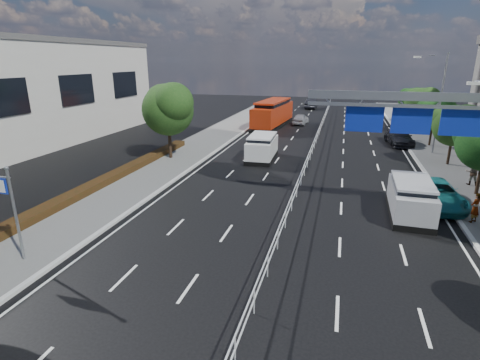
% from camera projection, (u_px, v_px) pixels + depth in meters
% --- Properties ---
extents(ground, '(160.00, 160.00, 0.00)m').
position_uv_depth(ground, '(259.00, 300.00, 13.75)').
color(ground, black).
rests_on(ground, ground).
extents(sidewalk_near, '(5.00, 140.00, 0.14)m').
position_uv_depth(sidewalk_near, '(6.00, 257.00, 16.60)').
color(sidewalk_near, slate).
rests_on(sidewalk_near, ground).
extents(kerb_near, '(0.25, 140.00, 0.15)m').
position_uv_depth(kerb_near, '(53.00, 265.00, 15.98)').
color(kerb_near, silver).
rests_on(kerb_near, ground).
extents(median_fence, '(0.05, 85.00, 1.02)m').
position_uv_depth(median_fence, '(312.00, 150.00, 34.25)').
color(median_fence, silver).
rests_on(median_fence, ground).
extents(hedge_near, '(1.00, 36.00, 0.44)m').
position_uv_depth(hedge_near, '(53.00, 206.00, 21.55)').
color(hedge_near, black).
rests_on(hedge_near, sidewalk_near).
extents(toilet_sign, '(1.62, 0.18, 4.34)m').
position_uv_depth(toilet_sign, '(3.00, 197.00, 15.58)').
color(toilet_sign, gray).
rests_on(toilet_sign, ground).
extents(overhead_gantry, '(10.24, 0.38, 7.45)m').
position_uv_depth(overhead_gantry, '(428.00, 116.00, 19.58)').
color(overhead_gantry, gray).
rests_on(overhead_gantry, ground).
extents(streetlight_far, '(2.78, 2.40, 9.00)m').
position_uv_depth(streetlight_far, '(437.00, 97.00, 33.41)').
color(streetlight_far, gray).
rests_on(streetlight_far, ground).
extents(near_tree_back, '(4.84, 4.51, 6.69)m').
position_uv_depth(near_tree_back, '(168.00, 107.00, 31.82)').
color(near_tree_back, black).
rests_on(near_tree_back, ground).
extents(far_tree_e, '(3.63, 3.38, 5.13)m').
position_uv_depth(far_tree_e, '(455.00, 123.00, 30.04)').
color(far_tree_e, black).
rests_on(far_tree_e, ground).
extents(far_tree_f, '(3.52, 3.28, 5.02)m').
position_uv_depth(far_tree_f, '(435.00, 112.00, 36.95)').
color(far_tree_f, black).
rests_on(far_tree_f, ground).
extents(far_tree_g, '(3.96, 3.69, 5.45)m').
position_uv_depth(far_tree_g, '(421.00, 102.00, 43.75)').
color(far_tree_g, black).
rests_on(far_tree_g, ground).
extents(far_tree_h, '(3.41, 3.18, 4.91)m').
position_uv_depth(far_tree_h, '(411.00, 98.00, 50.74)').
color(far_tree_h, black).
rests_on(far_tree_h, ground).
extents(white_minivan, '(2.36, 5.13, 2.20)m').
position_uv_depth(white_minivan, '(262.00, 147.00, 32.88)').
color(white_minivan, black).
rests_on(white_minivan, ground).
extents(red_bus, '(3.80, 11.64, 3.42)m').
position_uv_depth(red_bus, '(273.00, 113.00, 49.07)').
color(red_bus, black).
rests_on(red_bus, ground).
extents(near_car_silver, '(2.07, 4.38, 1.45)m').
position_uv_depth(near_car_silver, '(301.00, 119.00, 51.00)').
color(near_car_silver, '#A1A2A8').
rests_on(near_car_silver, ground).
extents(near_car_dark, '(1.95, 5.14, 1.67)m').
position_uv_depth(near_car_dark, '(311.00, 104.00, 67.34)').
color(near_car_dark, black).
rests_on(near_car_dark, ground).
extents(silver_minivan, '(2.23, 5.02, 2.07)m').
position_uv_depth(silver_minivan, '(411.00, 198.00, 20.95)').
color(silver_minivan, black).
rests_on(silver_minivan, ground).
extents(parked_car_teal, '(3.09, 5.66, 1.50)m').
position_uv_depth(parked_car_teal, '(436.00, 193.00, 22.49)').
color(parked_car_teal, '#196C74').
rests_on(parked_car_teal, ground).
extents(parked_car_dark, '(2.77, 5.55, 1.55)m').
position_uv_depth(parked_car_dark, '(399.00, 137.00, 38.70)').
color(parked_car_dark, black).
rests_on(parked_car_dark, ground).
extents(pedestrian_a, '(0.71, 0.70, 1.65)m').
position_uv_depth(pedestrian_a, '(475.00, 208.00, 19.75)').
color(pedestrian_a, gray).
rests_on(pedestrian_a, sidewalk_far).
extents(pedestrian_b, '(0.93, 0.76, 1.79)m').
position_uv_depth(pedestrian_b, '(472.00, 172.00, 25.75)').
color(pedestrian_b, gray).
rests_on(pedestrian_b, sidewalk_far).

